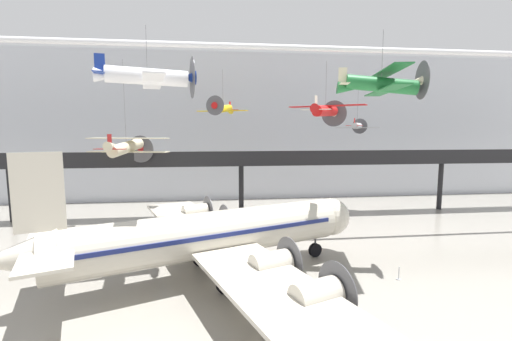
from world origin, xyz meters
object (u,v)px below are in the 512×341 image
suspended_plane_red_highwing (325,110)px  suspended_plane_cream_biplane (126,147)px  suspended_plane_white_twin (147,77)px  stanchion_barrier (399,276)px  suspended_plane_silver_racer (357,126)px  airliner_silver_main (206,236)px  suspended_plane_yellow_lowwing (223,109)px  suspended_plane_green_biplane (382,84)px

suspended_plane_red_highwing → suspended_plane_cream_biplane: size_ratio=0.70×
suspended_plane_white_twin → stanchion_barrier: suspended_plane_white_twin is taller
suspended_plane_red_highwing → stanchion_barrier: bearing=-139.3°
suspended_plane_silver_racer → suspended_plane_cream_biplane: bearing=136.4°
airliner_silver_main → suspended_plane_white_twin: 13.52m
suspended_plane_silver_racer → suspended_plane_yellow_lowwing: (-19.96, -1.28, 2.28)m
suspended_plane_green_biplane → suspended_plane_yellow_lowwing: 23.94m
suspended_plane_silver_racer → suspended_plane_white_twin: 33.59m
suspended_plane_red_highwing → airliner_silver_main: bearing=171.2°
suspended_plane_yellow_lowwing → stanchion_barrier: 30.51m
suspended_plane_green_biplane → suspended_plane_cream_biplane: size_ratio=0.74×
stanchion_barrier → suspended_plane_silver_racer: bearing=75.1°
suspended_plane_cream_biplane → suspended_plane_yellow_lowwing: bearing=-45.8°
suspended_plane_green_biplane → suspended_plane_cream_biplane: (-24.21, 13.54, -5.77)m
suspended_plane_silver_racer → suspended_plane_cream_biplane: (-31.37, -7.95, -2.57)m
suspended_plane_green_biplane → suspended_plane_red_highwing: bearing=103.8°
suspended_plane_green_biplane → suspended_plane_cream_biplane: bearing=162.1°
airliner_silver_main → stanchion_barrier: size_ratio=30.38×
suspended_plane_green_biplane → stanchion_barrier: size_ratio=8.27×
suspended_plane_red_highwing → suspended_plane_green_biplane: size_ratio=0.95×
airliner_silver_main → suspended_plane_white_twin: (-4.50, 2.14, 12.57)m
suspended_plane_silver_racer → suspended_plane_cream_biplane: size_ratio=0.72×
suspended_plane_cream_biplane → suspended_plane_yellow_lowwing: suspended_plane_yellow_lowwing is taller
airliner_silver_main → suspended_plane_cream_biplane: size_ratio=2.71×
suspended_plane_silver_racer → suspended_plane_green_biplane: 22.88m
airliner_silver_main → suspended_plane_yellow_lowwing: suspended_plane_yellow_lowwing is taller
suspended_plane_red_highwing → suspended_plane_yellow_lowwing: (-12.23, 7.26, 0.53)m
suspended_plane_silver_racer → airliner_silver_main: bearing=168.1°
airliner_silver_main → suspended_plane_silver_racer: (21.90, 22.61, 8.97)m
suspended_plane_silver_racer → suspended_plane_white_twin: bearing=159.9°
suspended_plane_cream_biplane → airliner_silver_main: bearing=-133.2°
suspended_plane_red_highwing → suspended_plane_green_biplane: (0.57, -12.95, 1.45)m
suspended_plane_green_biplane → stanchion_barrier: suspended_plane_green_biplane is taller
airliner_silver_main → suspended_plane_yellow_lowwing: (1.94, 21.33, 11.25)m
suspended_plane_yellow_lowwing → stanchion_barrier: suspended_plane_yellow_lowwing is taller
suspended_plane_red_highwing → suspended_plane_green_biplane: suspended_plane_green_biplane is taller
airliner_silver_main → stanchion_barrier: 15.84m
suspended_plane_red_highwing → suspended_plane_cream_biplane: (-23.64, 0.59, -4.33)m
suspended_plane_white_twin → suspended_plane_yellow_lowwing: bearing=60.3°
suspended_plane_silver_racer → suspended_plane_yellow_lowwing: 20.13m
suspended_plane_green_biplane → suspended_plane_yellow_lowwing: size_ratio=1.27×
suspended_plane_silver_racer → stanchion_barrier: 28.16m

